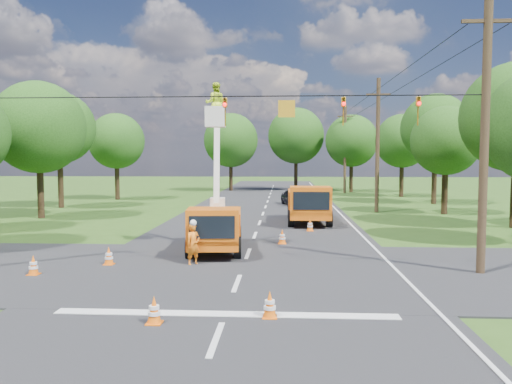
# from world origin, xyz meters

# --- Properties ---
(ground) EXTENTS (140.00, 140.00, 0.00)m
(ground) POSITION_xyz_m (0.00, 20.00, 0.00)
(ground) COLOR #2D4F17
(ground) RESTS_ON ground
(road_main) EXTENTS (12.00, 100.00, 0.06)m
(road_main) POSITION_xyz_m (0.00, 20.00, 0.00)
(road_main) COLOR black
(road_main) RESTS_ON ground
(road_cross) EXTENTS (56.00, 10.00, 0.07)m
(road_cross) POSITION_xyz_m (0.00, 2.00, 0.00)
(road_cross) COLOR black
(road_cross) RESTS_ON ground
(stop_bar) EXTENTS (9.00, 0.45, 0.02)m
(stop_bar) POSITION_xyz_m (0.00, -3.20, 0.00)
(stop_bar) COLOR silver
(stop_bar) RESTS_ON ground
(edge_line) EXTENTS (0.12, 90.00, 0.02)m
(edge_line) POSITION_xyz_m (5.60, 20.00, 0.00)
(edge_line) COLOR silver
(edge_line) RESTS_ON ground
(bucket_truck) EXTENTS (2.61, 5.74, 7.41)m
(bucket_truck) POSITION_xyz_m (-1.47, 5.66, 1.62)
(bucket_truck) COLOR #D5550F
(bucket_truck) RESTS_ON ground
(second_truck) EXTENTS (2.62, 6.50, 2.42)m
(second_truck) POSITION_xyz_m (3.07, 15.26, 1.26)
(second_truck) COLOR #D5550F
(second_truck) RESTS_ON ground
(ground_worker) EXTENTS (0.69, 0.68, 1.61)m
(ground_worker) POSITION_xyz_m (-1.94, 2.83, 0.80)
(ground_worker) COLOR orange
(ground_worker) RESTS_ON ground
(distant_car) EXTENTS (2.55, 4.31, 1.38)m
(distant_car) POSITION_xyz_m (2.38, 26.95, 0.69)
(distant_car) COLOR black
(distant_car) RESTS_ON ground
(traffic_cone_0) EXTENTS (0.38, 0.38, 0.71)m
(traffic_cone_0) POSITION_xyz_m (-1.67, -3.99, 0.36)
(traffic_cone_0) COLOR orange
(traffic_cone_0) RESTS_ON ground
(traffic_cone_1) EXTENTS (0.38, 0.38, 0.71)m
(traffic_cone_1) POSITION_xyz_m (1.17, -3.35, 0.36)
(traffic_cone_1) COLOR orange
(traffic_cone_1) RESTS_ON ground
(traffic_cone_2) EXTENTS (0.38, 0.38, 0.71)m
(traffic_cone_2) POSITION_xyz_m (1.44, 7.58, 0.36)
(traffic_cone_2) COLOR orange
(traffic_cone_2) RESTS_ON ground
(traffic_cone_3) EXTENTS (0.38, 0.38, 0.71)m
(traffic_cone_3) POSITION_xyz_m (2.98, 11.80, 0.36)
(traffic_cone_3) COLOR orange
(traffic_cone_3) RESTS_ON ground
(traffic_cone_4) EXTENTS (0.38, 0.38, 0.71)m
(traffic_cone_4) POSITION_xyz_m (-5.16, 2.60, 0.36)
(traffic_cone_4) COLOR orange
(traffic_cone_4) RESTS_ON ground
(traffic_cone_5) EXTENTS (0.38, 0.38, 0.71)m
(traffic_cone_5) POSITION_xyz_m (-7.22, 0.83, 0.36)
(traffic_cone_5) COLOR orange
(traffic_cone_5) RESTS_ON ground
(traffic_cone_7) EXTENTS (0.38, 0.38, 0.71)m
(traffic_cone_7) POSITION_xyz_m (4.27, 17.57, 0.36)
(traffic_cone_7) COLOR orange
(traffic_cone_7) RESTS_ON ground
(pole_right_near) EXTENTS (1.80, 0.30, 10.00)m
(pole_right_near) POSITION_xyz_m (8.50, 2.00, 5.11)
(pole_right_near) COLOR #4C3823
(pole_right_near) RESTS_ON ground
(pole_right_mid) EXTENTS (1.80, 0.30, 10.00)m
(pole_right_mid) POSITION_xyz_m (8.50, 22.00, 5.11)
(pole_right_mid) COLOR #4C3823
(pole_right_mid) RESTS_ON ground
(pole_right_far) EXTENTS (1.80, 0.30, 10.00)m
(pole_right_far) POSITION_xyz_m (8.50, 42.00, 5.11)
(pole_right_far) COLOR #4C3823
(pole_right_far) RESTS_ON ground
(signal_span) EXTENTS (18.00, 0.29, 1.07)m
(signal_span) POSITION_xyz_m (2.23, 1.99, 5.88)
(signal_span) COLOR black
(signal_span) RESTS_ON ground
(tree_left_d) EXTENTS (6.20, 6.20, 9.24)m
(tree_left_d) POSITION_xyz_m (-15.00, 17.00, 6.12)
(tree_left_d) COLOR #382616
(tree_left_d) RESTS_ON ground
(tree_left_e) EXTENTS (5.80, 5.80, 9.41)m
(tree_left_e) POSITION_xyz_m (-16.80, 24.00, 6.49)
(tree_left_e) COLOR #382616
(tree_left_e) RESTS_ON ground
(tree_left_f) EXTENTS (5.40, 5.40, 8.40)m
(tree_left_f) POSITION_xyz_m (-14.80, 32.00, 5.69)
(tree_left_f) COLOR #382616
(tree_left_f) RESTS_ON ground
(tree_right_c) EXTENTS (5.00, 5.00, 7.83)m
(tree_right_c) POSITION_xyz_m (13.20, 21.00, 5.31)
(tree_right_c) COLOR #382616
(tree_right_c) RESTS_ON ground
(tree_right_d) EXTENTS (6.00, 6.00, 9.70)m
(tree_right_d) POSITION_xyz_m (14.80, 29.00, 6.68)
(tree_right_d) COLOR #382616
(tree_right_d) RESTS_ON ground
(tree_right_e) EXTENTS (5.60, 5.60, 8.63)m
(tree_right_e) POSITION_xyz_m (13.80, 37.00, 5.81)
(tree_right_e) COLOR #382616
(tree_right_e) RESTS_ON ground
(tree_far_a) EXTENTS (6.60, 6.60, 9.50)m
(tree_far_a) POSITION_xyz_m (-5.00, 45.00, 6.19)
(tree_far_a) COLOR #382616
(tree_far_a) RESTS_ON ground
(tree_far_b) EXTENTS (7.00, 7.00, 10.32)m
(tree_far_b) POSITION_xyz_m (3.00, 47.00, 6.81)
(tree_far_b) COLOR #382616
(tree_far_b) RESTS_ON ground
(tree_far_c) EXTENTS (6.20, 6.20, 9.18)m
(tree_far_c) POSITION_xyz_m (9.50, 44.00, 6.06)
(tree_far_c) COLOR #382616
(tree_far_c) RESTS_ON ground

